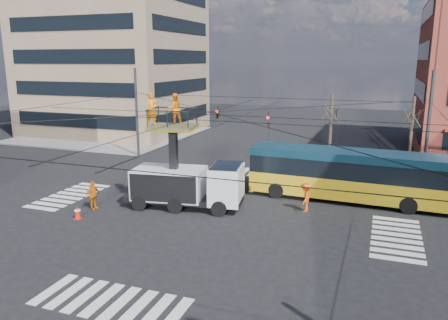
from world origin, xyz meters
TOP-DOWN VIEW (x-y plane):
  - ground at (0.00, 0.00)m, footprint 120.00×120.00m
  - sidewalk_nw at (-21.00, 21.00)m, footprint 18.00×18.00m
  - crosswalks at (0.00, 0.00)m, footprint 22.40×22.40m
  - building_tower at (-21.98, 23.98)m, footprint 18.06×16.06m
  - overhead_network at (-0.07, 0.40)m, footprint 24.24×24.24m
  - tree_a at (5.00, 13.50)m, footprint 2.00×2.00m
  - tree_b at (11.00, 13.50)m, footprint 2.00×2.00m
  - utility_truck at (-1.82, 0.64)m, footprint 7.27×3.47m
  - city_bus at (7.08, 5.26)m, footprint 12.25×3.07m
  - traffic_cone at (-6.74, -3.30)m, footprint 0.36×0.36m
  - worker_ground at (-6.89, -1.66)m, footprint 0.68×1.09m
  - flagger at (5.02, 2.29)m, footprint 0.65×1.12m

SIDE VIEW (x-z plane):
  - ground at x=0.00m, z-range 0.00..0.00m
  - crosswalks at x=0.00m, z-range 0.00..0.02m
  - sidewalk_nw at x=-21.00m, z-range 0.00..0.12m
  - traffic_cone at x=-6.74m, z-range 0.00..0.76m
  - worker_ground at x=-6.89m, z-range 0.00..1.72m
  - flagger at x=5.02m, z-range 0.00..1.73m
  - city_bus at x=7.08m, z-range 0.13..3.33m
  - utility_truck at x=-1.82m, z-range -1.26..5.59m
  - overhead_network at x=-0.07m, z-range 0.29..8.29m
  - tree_a at x=5.00m, z-range 1.63..7.63m
  - tree_b at x=11.00m, z-range 1.63..7.63m
  - building_tower at x=-21.98m, z-range 0.00..30.00m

